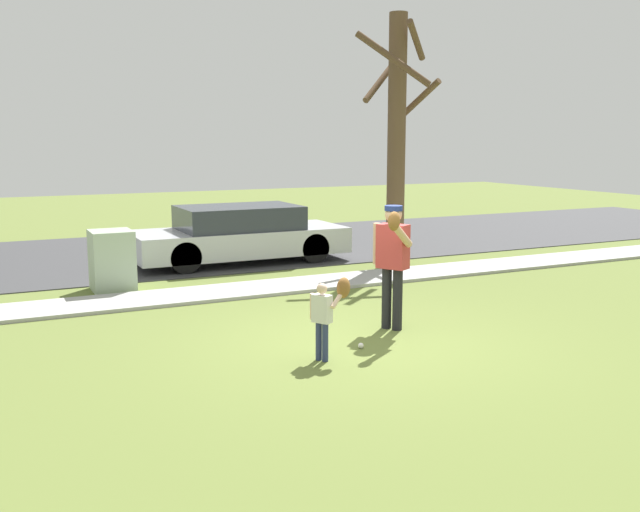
# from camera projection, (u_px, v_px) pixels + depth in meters

# --- Properties ---
(ground_plane) EXTENTS (48.00, 48.00, 0.00)m
(ground_plane) POSITION_uv_depth(u_px,v_px,m) (267.00, 291.00, 12.75)
(ground_plane) COLOR olive
(sidewalk_strip) EXTENTS (36.00, 1.20, 0.06)m
(sidewalk_strip) POSITION_uv_depth(u_px,v_px,m) (265.00, 288.00, 12.84)
(sidewalk_strip) COLOR #A3A39E
(sidewalk_strip) RESTS_ON ground
(road_surface) EXTENTS (36.00, 6.80, 0.02)m
(road_surface) POSITION_uv_depth(u_px,v_px,m) (189.00, 250.00, 17.28)
(road_surface) COLOR #38383A
(road_surface) RESTS_ON ground
(person_adult) EXTENTS (0.62, 0.86, 1.77)m
(person_adult) POSITION_uv_depth(u_px,v_px,m) (392.00, 253.00, 9.98)
(person_adult) COLOR black
(person_adult) RESTS_ON ground
(person_child) EXTENTS (0.54, 0.30, 1.01)m
(person_child) POSITION_uv_depth(u_px,v_px,m) (328.00, 307.00, 8.68)
(person_child) COLOR navy
(person_child) RESTS_ON ground
(baseball) EXTENTS (0.07, 0.07, 0.07)m
(baseball) POSITION_uv_depth(u_px,v_px,m) (361.00, 346.00, 9.25)
(baseball) COLOR white
(baseball) RESTS_ON ground
(utility_cabinet) EXTENTS (0.72, 0.77, 1.08)m
(utility_cabinet) POSITION_uv_depth(u_px,v_px,m) (112.00, 260.00, 12.72)
(utility_cabinet) COLOR #9EB293
(utility_cabinet) RESTS_ON ground
(street_tree_near) EXTENTS (1.85, 1.88, 5.25)m
(street_tree_near) POSITION_uv_depth(u_px,v_px,m) (397.00, 133.00, 15.07)
(street_tree_near) COLOR brown
(street_tree_near) RESTS_ON ground
(parked_sedan_silver) EXTENTS (4.60, 1.80, 1.23)m
(parked_sedan_silver) POSITION_uv_depth(u_px,v_px,m) (239.00, 235.00, 15.51)
(parked_sedan_silver) COLOR silver
(parked_sedan_silver) RESTS_ON road_surface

